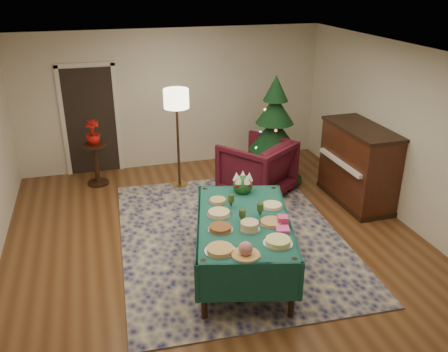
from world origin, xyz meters
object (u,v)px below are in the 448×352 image
object	(u,v)px
buffet_table	(243,230)
christmas_tree	(274,136)
side_table	(96,165)
potted_plant	(93,138)
gift_box	(283,220)
floor_lamp	(176,105)
armchair	(257,165)
piano	(358,166)

from	to	relation	value
buffet_table	christmas_tree	bearing A→B (deg)	61.30
buffet_table	side_table	distance (m)	3.85
buffet_table	potted_plant	distance (m)	3.85
gift_box	potted_plant	bearing A→B (deg)	120.32
buffet_table	floor_lamp	xyz separation A→B (m)	(-0.28, 2.94, 0.90)
buffet_table	potted_plant	xyz separation A→B (m)	(-1.73, 3.43, 0.27)
armchair	side_table	bearing A→B (deg)	-59.57
piano	gift_box	bearing A→B (deg)	-140.17
gift_box	piano	size ratio (longest dim) A/B	0.08
floor_lamp	piano	world-z (taller)	floor_lamp
potted_plant	christmas_tree	bearing A→B (deg)	-14.52
side_table	gift_box	bearing A→B (deg)	-59.68
armchair	buffet_table	bearing A→B (deg)	30.70
side_table	armchair	bearing A→B (deg)	-23.91
floor_lamp	piano	size ratio (longest dim) A/B	1.17
floor_lamp	potted_plant	world-z (taller)	floor_lamp
potted_plant	side_table	bearing A→B (deg)	-90.00
buffet_table	christmas_tree	size ratio (longest dim) A/B	1.12
christmas_tree	piano	size ratio (longest dim) A/B	1.30
gift_box	side_table	size ratio (longest dim) A/B	0.16
floor_lamp	christmas_tree	world-z (taller)	christmas_tree
side_table	piano	bearing A→B (deg)	-24.55
christmas_tree	buffet_table	bearing A→B (deg)	-118.70
side_table	christmas_tree	world-z (taller)	christmas_tree
piano	potted_plant	bearing A→B (deg)	155.45
gift_box	side_table	world-z (taller)	gift_box
buffet_table	gift_box	size ratio (longest dim) A/B	17.87
floor_lamp	potted_plant	bearing A→B (deg)	161.32
gift_box	floor_lamp	size ratio (longest dim) A/B	0.07
buffet_table	side_table	world-z (taller)	buffet_table
buffet_table	floor_lamp	world-z (taller)	floor_lamp
gift_box	piano	xyz separation A→B (m)	(2.09, 1.74, -0.19)
side_table	floor_lamp	bearing A→B (deg)	-18.68
armchair	christmas_tree	size ratio (longest dim) A/B	0.54
potted_plant	piano	size ratio (longest dim) A/B	0.29
side_table	christmas_tree	bearing A→B (deg)	-14.52
armchair	side_table	world-z (taller)	armchair
armchair	potted_plant	size ratio (longest dim) A/B	2.42
armchair	piano	xyz separation A→B (m)	(1.54, -0.74, 0.11)
armchair	floor_lamp	bearing A→B (deg)	-65.15
potted_plant	piano	distance (m)	4.67
floor_lamp	side_table	world-z (taller)	floor_lamp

